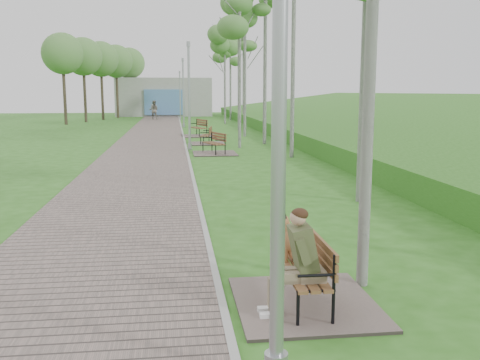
# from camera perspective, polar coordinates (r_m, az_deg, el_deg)

# --- Properties ---
(ground) EXTENTS (120.00, 120.00, 0.00)m
(ground) POSITION_cam_1_polar(r_m,az_deg,el_deg) (8.25, -2.93, -8.96)
(ground) COLOR #2B6217
(ground) RESTS_ON ground
(walkway) EXTENTS (3.50, 67.00, 0.04)m
(walkway) POSITION_cam_1_polar(r_m,az_deg,el_deg) (29.45, -9.41, 4.28)
(walkway) COLOR #635650
(walkway) RESTS_ON ground
(kerb) EXTENTS (0.10, 67.00, 0.05)m
(kerb) POSITION_cam_1_polar(r_m,az_deg,el_deg) (29.43, -5.99, 4.36)
(kerb) COLOR #999993
(kerb) RESTS_ON ground
(embankment) EXTENTS (14.00, 70.00, 1.60)m
(embankment) POSITION_cam_1_polar(r_m,az_deg,el_deg) (30.62, 17.20, 4.14)
(embankment) COLOR #478D32
(embankment) RESTS_ON ground
(building_north) EXTENTS (10.00, 5.20, 4.00)m
(building_north) POSITION_cam_1_polar(r_m,az_deg,el_deg) (58.80, -8.09, 8.75)
(building_north) COLOR #9E9E99
(building_north) RESTS_ON ground
(bench_main) EXTENTS (1.71, 1.90, 1.49)m
(bench_main) POSITION_cam_1_polar(r_m,az_deg,el_deg) (6.63, 6.33, -9.89)
(bench_main) COLOR #635650
(bench_main) RESTS_ON ground
(bench_second) EXTENTS (1.80, 2.01, 1.11)m
(bench_second) POSITION_cam_1_polar(r_m,az_deg,el_deg) (22.52, -2.80, 3.32)
(bench_second) COLOR #635650
(bench_second) RESTS_ON ground
(bench_third) EXTENTS (1.74, 1.93, 1.07)m
(bench_third) POSITION_cam_1_polar(r_m,az_deg,el_deg) (26.86, -3.62, 4.28)
(bench_third) COLOR #635650
(bench_third) RESTS_ON ground
(bench_far) EXTENTS (1.99, 2.21, 1.22)m
(bench_far) POSITION_cam_1_polar(r_m,az_deg,el_deg) (31.48, -4.50, 5.09)
(bench_far) COLOR #635650
(bench_far) RESTS_ON ground
(lamp_post_near) EXTENTS (0.21, 0.21, 5.49)m
(lamp_post_near) POSITION_cam_1_polar(r_m,az_deg,el_deg) (4.42, 4.21, 8.90)
(lamp_post_near) COLOR #9DA0A5
(lamp_post_near) RESTS_ON ground
(lamp_post_second) EXTENTS (0.18, 0.18, 4.77)m
(lamp_post_second) POSITION_cam_1_polar(r_m,az_deg,el_deg) (24.17, -5.44, 8.50)
(lamp_post_second) COLOR #9DA0A5
(lamp_post_second) RESTS_ON ground
(lamp_post_third) EXTENTS (0.19, 0.19, 4.97)m
(lamp_post_third) POSITION_cam_1_polar(r_m,az_deg,el_deg) (39.45, -6.06, 8.98)
(lamp_post_third) COLOR #9DA0A5
(lamp_post_third) RESTS_ON ground
(lamp_post_far) EXTENTS (0.17, 0.17, 4.44)m
(lamp_post_far) POSITION_cam_1_polar(r_m,az_deg,el_deg) (49.90, -6.41, 8.77)
(lamp_post_far) COLOR #9DA0A5
(lamp_post_far) RESTS_ON ground
(pedestrian_near) EXTENTS (0.72, 0.59, 1.71)m
(pedestrian_near) POSITION_cam_1_polar(r_m,az_deg,el_deg) (54.59, -9.16, 7.48)
(pedestrian_near) COLOR silver
(pedestrian_near) RESTS_ON ground
(pedestrian_far) EXTENTS (0.94, 0.77, 1.77)m
(pedestrian_far) POSITION_cam_1_polar(r_m,az_deg,el_deg) (50.69, -9.18, 7.38)
(pedestrian_far) COLOR slate
(pedestrian_far) RESTS_ON ground
(birch_mid_a) EXTENTS (2.22, 2.22, 7.94)m
(birch_mid_a) POSITION_cam_1_polar(r_m,az_deg,el_deg) (25.07, -0.04, 17.77)
(birch_mid_a) COLOR silver
(birch_mid_a) RESTS_ON ground
(birch_far_b) EXTENTS (2.88, 2.88, 10.28)m
(birch_far_b) POSITION_cam_1_polar(r_m,az_deg,el_deg) (36.83, -0.09, 17.97)
(birch_far_b) COLOR silver
(birch_far_b) RESTS_ON ground
(birch_far_c) EXTENTS (2.75, 2.75, 8.89)m
(birch_far_c) POSITION_cam_1_polar(r_m,az_deg,el_deg) (44.47, 0.41, 15.09)
(birch_far_c) COLOR silver
(birch_far_c) RESTS_ON ground
(birch_distant_a) EXTENTS (2.51, 2.51, 7.53)m
(birch_distant_a) POSITION_cam_1_polar(r_m,az_deg,el_deg) (43.57, -1.64, 13.79)
(birch_distant_a) COLOR silver
(birch_distant_a) RESTS_ON ground
(birch_distant_b) EXTENTS (2.49, 2.49, 7.98)m
(birch_distant_b) POSITION_cam_1_polar(r_m,az_deg,el_deg) (49.40, -1.03, 13.69)
(birch_distant_b) COLOR silver
(birch_distant_b) RESTS_ON ground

